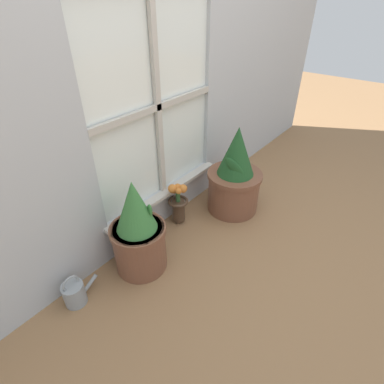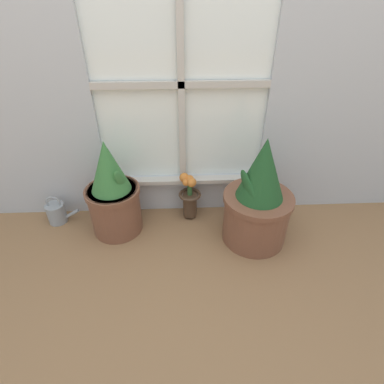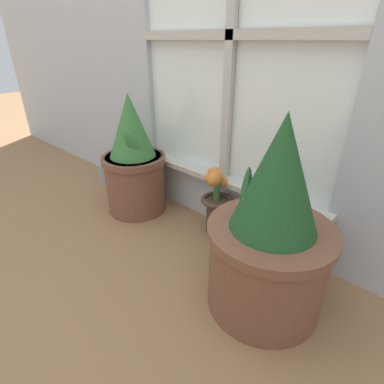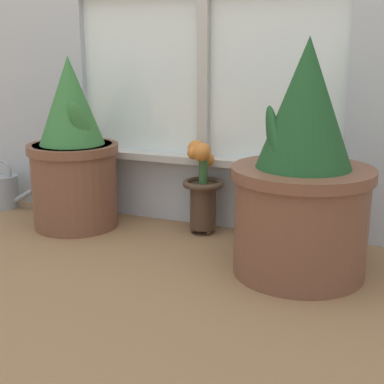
{
  "view_description": "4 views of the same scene",
  "coord_description": "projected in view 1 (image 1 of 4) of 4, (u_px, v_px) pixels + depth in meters",
  "views": [
    {
      "loc": [
        -1.17,
        -0.63,
        1.36
      ],
      "look_at": [
        0.06,
        0.35,
        0.28
      ],
      "focal_mm": 28.0,
      "sensor_mm": 36.0,
      "label": 1
    },
    {
      "loc": [
        -0.02,
        -1.04,
        1.24
      ],
      "look_at": [
        0.05,
        0.35,
        0.26
      ],
      "focal_mm": 28.0,
      "sensor_mm": 36.0,
      "label": 2
    },
    {
      "loc": [
        0.72,
        -0.46,
        0.79
      ],
      "look_at": [
        -0.01,
        0.35,
        0.23
      ],
      "focal_mm": 28.0,
      "sensor_mm": 36.0,
      "label": 3
    },
    {
      "loc": [
        0.65,
        -1.15,
        0.6
      ],
      "look_at": [
        0.03,
        0.38,
        0.16
      ],
      "focal_mm": 50.0,
      "sensor_mm": 36.0,
      "label": 4
    }
  ],
  "objects": [
    {
      "name": "ground_plane",
      "position": [
        230.0,
        253.0,
        1.85
      ],
      "size": [
        10.0,
        10.0,
        0.0
      ],
      "primitive_type": "plane",
      "color": "olive"
    },
    {
      "name": "wall_with_window",
      "position": [
        149.0,
        9.0,
        1.42
      ],
      "size": [
        4.4,
        0.1,
        2.5
      ],
      "color": "#B2B7BC",
      "rests_on": "ground_plane"
    },
    {
      "name": "potted_plant_right",
      "position": [
        235.0,
        177.0,
        2.08
      ],
      "size": [
        0.38,
        0.38,
        0.64
      ],
      "color": "brown",
      "rests_on": "ground_plane"
    },
    {
      "name": "flower_vase",
      "position": [
        178.0,
        202.0,
        2.01
      ],
      "size": [
        0.14,
        0.14,
        0.31
      ],
      "color": "#473323",
      "rests_on": "ground_plane"
    },
    {
      "name": "potted_plant_left",
      "position": [
        138.0,
        233.0,
        1.63
      ],
      "size": [
        0.31,
        0.31,
        0.58
      ],
      "color": "brown",
      "rests_on": "ground_plane"
    },
    {
      "name": "watering_can",
      "position": [
        75.0,
        293.0,
        1.53
      ],
      "size": [
        0.2,
        0.11,
        0.19
      ],
      "color": "gray",
      "rests_on": "ground_plane"
    }
  ]
}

